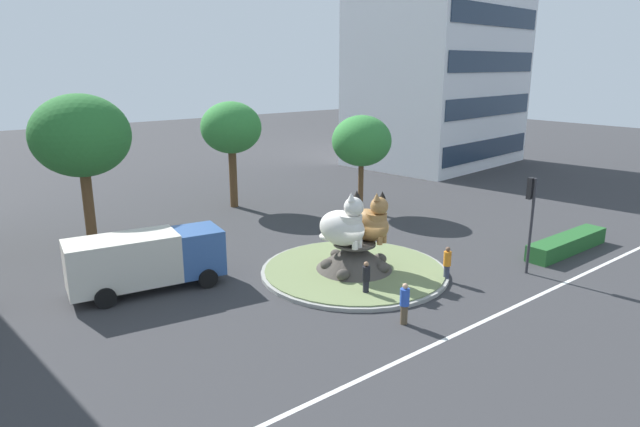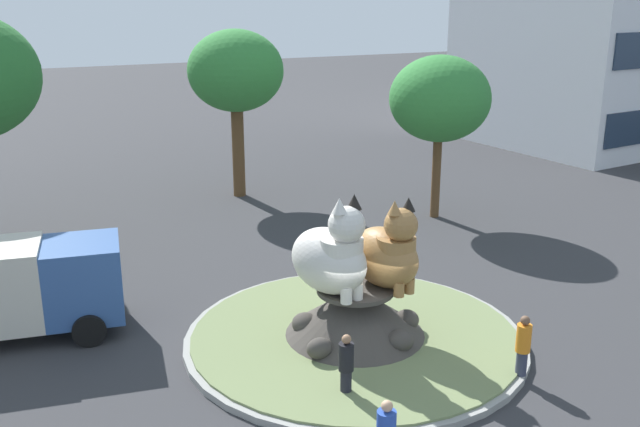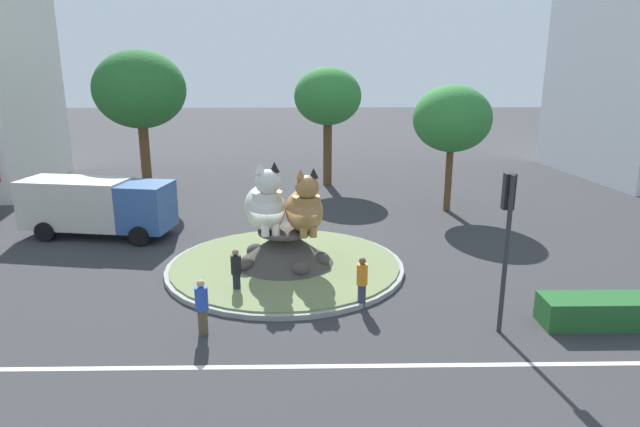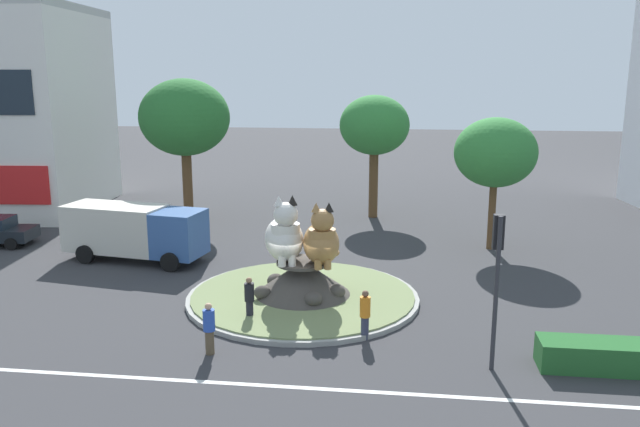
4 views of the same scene
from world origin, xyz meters
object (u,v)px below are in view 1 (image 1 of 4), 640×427
traffic_light_mast (531,207)px  broadleaf_tree_behind_island (231,128)px  third_tree_left (362,141)px  cat_statue_white (344,226)px  cat_statue_tabby (371,223)px  delivery_box_truck (146,259)px  pedestrian_blue_shirt (405,303)px  pedestrian_black_shirt (366,278)px  pedestrian_orange_shirt (447,263)px  second_tree_near_tower (81,136)px  office_tower (441,19)px

traffic_light_mast → broadleaf_tree_behind_island: (-4.54, 20.70, 2.33)m
broadleaf_tree_behind_island → third_tree_left: broadleaf_tree_behind_island is taller
cat_statue_white → cat_statue_tabby: 1.53m
cat_statue_tabby → delivery_box_truck: cat_statue_tabby is taller
pedestrian_blue_shirt → delivery_box_truck: bearing=-163.9°
traffic_light_mast → pedestrian_black_shirt: size_ratio=2.88×
cat_statue_white → pedestrian_orange_shirt: cat_statue_white is taller
cat_statue_tabby → traffic_light_mast: bearing=37.9°
pedestrian_orange_shirt → cat_statue_white: bearing=13.0°
traffic_light_mast → pedestrian_black_shirt: traffic_light_mast is taller
traffic_light_mast → second_tree_near_tower: bearing=39.5°
broadleaf_tree_behind_island → pedestrian_black_shirt: (-3.72, -17.92, -4.82)m
broadleaf_tree_behind_island → pedestrian_black_shirt: size_ratio=4.53×
pedestrian_black_shirt → pedestrian_blue_shirt: bearing=-125.0°
third_tree_left → broadleaf_tree_behind_island: bearing=133.3°
second_tree_near_tower → pedestrian_black_shirt: 17.48m
pedestrian_black_shirt → third_tree_left: bearing=25.5°
cat_statue_tabby → cat_statue_white: bearing=-111.5°
traffic_light_mast → cat_statue_tabby: bearing=47.8°
office_tower → broadleaf_tree_behind_island: size_ratio=3.80×
delivery_box_truck → third_tree_left: bearing=23.3°
cat_statue_white → broadleaf_tree_behind_island: 15.99m
cat_statue_white → third_tree_left: third_tree_left is taller
traffic_light_mast → office_tower: 34.13m
broadleaf_tree_behind_island → pedestrian_black_shirt: broadleaf_tree_behind_island is taller
pedestrian_orange_shirt → pedestrian_blue_shirt: 5.23m
broadleaf_tree_behind_island → pedestrian_black_shirt: bearing=-101.7°
traffic_light_mast → third_tree_left: 14.19m
pedestrian_blue_shirt → second_tree_near_tower: bearing=-177.6°
pedestrian_orange_shirt → third_tree_left: bearing=-55.7°
pedestrian_blue_shirt → delivery_box_truck: 11.83m
cat_statue_white → third_tree_left: 12.88m
traffic_light_mast → second_tree_near_tower: second_tree_near_tower is taller
office_tower → second_tree_near_tower: size_ratio=3.36×
pedestrian_orange_shirt → broadleaf_tree_behind_island: bearing=-28.8°
third_tree_left → pedestrian_black_shirt: bearing=-132.0°
cat_statue_white → office_tower: office_tower is taller
office_tower → pedestrian_black_shirt: 39.07m
cat_statue_tabby → traffic_light_mast: traffic_light_mast is taller
cat_statue_tabby → third_tree_left: size_ratio=0.40×
second_tree_near_tower → third_tree_left: second_tree_near_tower is taller
office_tower → delivery_box_truck: (-37.19, -14.26, -12.92)m
pedestrian_black_shirt → delivery_box_truck: size_ratio=0.24×
traffic_light_mast → broadleaf_tree_behind_island: 21.32m
cat_statue_white → pedestrian_black_shirt: 3.15m
pedestrian_orange_shirt → pedestrian_black_shirt: 4.41m
pedestrian_blue_shirt → pedestrian_black_shirt: size_ratio=1.04×
cat_statue_white → traffic_light_mast: bearing=37.0°
office_tower → pedestrian_blue_shirt: size_ratio=16.60×
broadleaf_tree_behind_island → second_tree_near_tower: (-11.00, -2.97, 0.60)m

